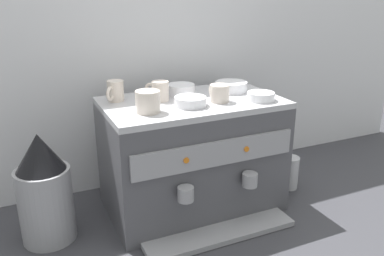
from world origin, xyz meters
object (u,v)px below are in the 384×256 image
ceramic_bowl_1 (261,97)px  coffee_grinder (44,191)px  ceramic_cup_3 (148,101)px  ceramic_bowl_0 (190,102)px  milk_pitcher (289,172)px  ceramic_cup_2 (159,91)px  ceramic_bowl_3 (181,90)px  espresso_machine (192,155)px  ceramic_cup_1 (115,91)px  ceramic_cup_0 (219,93)px  ceramic_bowl_2 (231,87)px

ceramic_bowl_1 → coffee_grinder: (-0.79, 0.11, -0.27)m
ceramic_cup_3 → ceramic_bowl_0: size_ratio=1.04×
milk_pitcher → ceramic_bowl_1: bearing=-162.7°
ceramic_cup_2 → ceramic_bowl_1: bearing=-24.4°
ceramic_bowl_0 → ceramic_bowl_3: bearing=79.0°
milk_pitcher → espresso_machine: bearing=175.2°
espresso_machine → milk_pitcher: bearing=-4.8°
ceramic_cup_1 → coffee_grinder: 0.43m
ceramic_cup_2 → ceramic_cup_0: bearing=-27.8°
espresso_machine → ceramic_bowl_0: bearing=-120.5°
ceramic_cup_0 → milk_pitcher: bearing=2.5°
ceramic_bowl_3 → ceramic_cup_1: bearing=175.4°
ceramic_cup_0 → ceramic_bowl_3: 0.17m
ceramic_bowl_3 → ceramic_bowl_1: bearing=-39.2°
ceramic_bowl_1 → coffee_grinder: ceramic_bowl_1 is taller
espresso_machine → ceramic_bowl_0: 0.25m
ceramic_cup_2 → milk_pitcher: (0.57, -0.09, -0.41)m
ceramic_cup_2 → ceramic_bowl_1: (0.34, -0.16, -0.02)m
ceramic_cup_2 → ceramic_bowl_2: ceramic_cup_2 is taller
ceramic_bowl_0 → milk_pitcher: 0.63m
ceramic_cup_2 → ceramic_bowl_3: size_ratio=0.87×
ceramic_bowl_1 → ceramic_bowl_2: size_ratio=0.79×
ceramic_bowl_1 → milk_pitcher: 0.45m
ceramic_bowl_1 → ceramic_bowl_3: (-0.24, 0.20, 0.01)m
milk_pitcher → ceramic_bowl_2: bearing=159.8°
ceramic_cup_1 → ceramic_cup_0: bearing=-25.2°
ceramic_bowl_3 → coffee_grinder: 0.62m
ceramic_cup_3 → ceramic_bowl_2: (0.39, 0.13, -0.02)m
coffee_grinder → ceramic_cup_1: bearing=19.9°
espresso_machine → ceramic_cup_2: ceramic_cup_2 is taller
ceramic_cup_0 → milk_pitcher: ceramic_cup_0 is taller
ceramic_bowl_0 → coffee_grinder: ceramic_bowl_0 is taller
ceramic_bowl_1 → ceramic_bowl_3: size_ratio=0.96×
coffee_grinder → espresso_machine: bearing=-0.3°
ceramic_cup_1 → milk_pitcher: size_ratio=0.60×
ceramic_cup_0 → milk_pitcher: (0.37, 0.02, -0.41)m
espresso_machine → ceramic_cup_2: bearing=156.7°
ceramic_bowl_2 → ceramic_bowl_0: bearing=-152.9°
ceramic_bowl_1 → ceramic_bowl_3: 0.31m
ceramic_cup_1 → ceramic_bowl_0: ceramic_cup_1 is taller
ceramic_bowl_0 → coffee_grinder: 0.59m
ceramic_cup_2 → coffee_grinder: bearing=-174.1°
ceramic_bowl_1 → coffee_grinder: size_ratio=0.26×
ceramic_cup_3 → ceramic_bowl_3: 0.25m
ceramic_cup_2 → ceramic_bowl_1: size_ratio=0.90×
ceramic_cup_0 → ceramic_bowl_1: ceramic_cup_0 is taller
ceramic_bowl_2 → ceramic_cup_2: bearing=-178.7°
ceramic_cup_0 → ceramic_bowl_0: ceramic_cup_0 is taller
ceramic_cup_0 → coffee_grinder: size_ratio=0.27×
ceramic_bowl_1 → espresso_machine: bearing=155.1°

